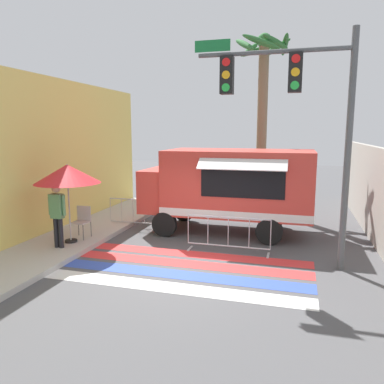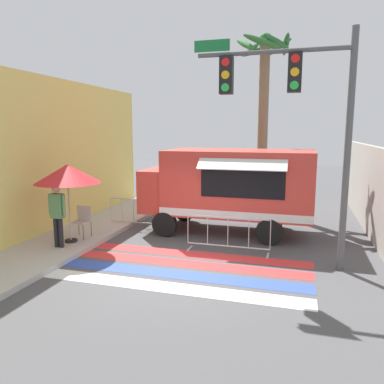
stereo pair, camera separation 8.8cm
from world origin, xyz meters
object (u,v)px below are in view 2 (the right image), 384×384
Objects in this scene: patio_umbrella at (68,174)px; folding_chair at (82,219)px; barricade_front at (228,235)px; barricade_side at (133,213)px; traffic_signal_pole at (295,103)px; vendor_person at (57,211)px; food_truck at (226,184)px; palm_tree at (264,95)px.

folding_chair is (0.05, 0.56, -1.44)m from patio_umbrella.
barricade_front is 1.33× the size of barricade_side.
barricade_front is (4.51, 0.18, -0.20)m from folding_chair.
traffic_signal_pole is 2.42× the size of barricade_front.
vendor_person is at bearing -164.34° from barricade_front.
barricade_side is at bearing -174.02° from food_truck.
barricade_side is at bearing 59.29° from folding_chair.
patio_umbrella is 1.12m from vendor_person.
barricade_side is at bearing 156.78° from traffic_signal_pole.
traffic_signal_pole is 6.93m from vendor_person.
food_truck is 4.74m from folding_chair.
folding_chair is at bearing -111.48° from barricade_side.
barricade_front is (0.48, -2.15, -1.12)m from food_truck.
food_truck reaches higher than barricade_side.
patio_umbrella reaches higher than vendor_person.
palm_tree is at bearing 55.27° from patio_umbrella.
vendor_person is (-0.01, -0.55, -0.98)m from patio_umbrella.
food_truck is at bearing 35.29° from patio_umbrella.
palm_tree is at bearing 47.86° from barricade_side.
vendor_person is (-6.25, -0.77, -2.88)m from traffic_signal_pole.
barricade_front is (-1.68, 0.51, -3.54)m from traffic_signal_pole.
folding_chair is at bearing -177.71° from barricade_front.
traffic_signal_pole is 6.92m from palm_tree.
folding_chair is (-4.03, -2.33, -0.91)m from food_truck.
barricade_side is (0.83, 2.55, -1.66)m from patio_umbrella.
barricade_front is at bearing -25.90° from barricade_side.
food_truck reaches higher than vendor_person.
food_truck is 3.10× the size of vendor_person.
traffic_signal_pole is at bearing 2.10° from patio_umbrella.
folding_chair reaches higher than barricade_side.
barricade_front is 0.32× the size of palm_tree.
barricade_side is (0.85, 3.09, -0.68)m from vendor_person.
folding_chair is (-6.19, 0.33, -3.33)m from traffic_signal_pole.
barricade_front is at bearing 9.18° from patio_umbrella.
folding_chair is at bearing -126.71° from palm_tree.
traffic_signal_pole is 3.18× the size of vendor_person.
palm_tree reaches higher than barricade_side.
vendor_person is 4.80m from barricade_front.
food_truck is at bearing 102.68° from barricade_front.
traffic_signal_pole is 3.95m from barricade_front.
food_truck is 5.24m from palm_tree.
patio_umbrella is at bearing -177.90° from traffic_signal_pole.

